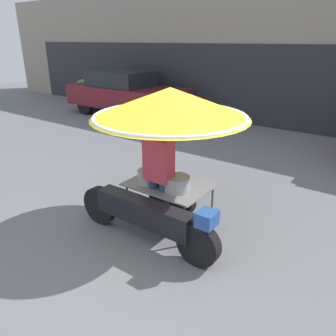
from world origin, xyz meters
name	(u,v)px	position (x,y,z in m)	size (l,w,h in m)	color
ground_plane	(153,252)	(0.00, 0.00, 0.00)	(36.00, 36.00, 0.00)	slate
shopfront_building	(325,57)	(0.00, 8.08, 2.05)	(28.00, 2.06, 4.13)	gray
vendor_motorcycle_cart	(168,119)	(-0.25, 0.68, 1.57)	(2.22, 2.09, 1.97)	black
vendor_person	(159,173)	(-0.27, 0.49, 0.86)	(0.38, 0.22, 1.55)	navy
parked_car	(126,93)	(-5.81, 5.80, 0.78)	(4.33, 1.78, 1.51)	black
potted_plant	(84,90)	(-8.76, 6.46, 0.57)	(0.80, 0.80, 0.99)	brown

